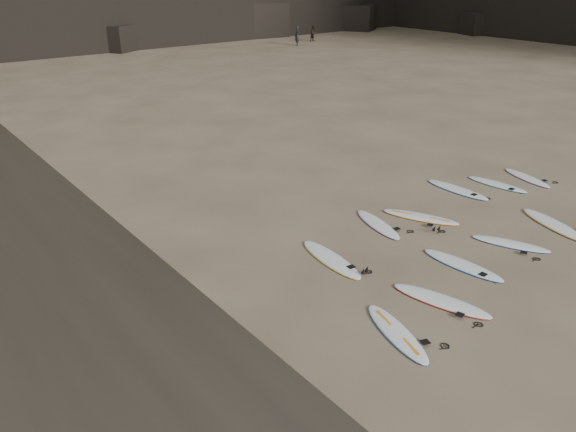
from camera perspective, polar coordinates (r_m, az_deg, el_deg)
name	(u,v)px	position (r m, az deg, el deg)	size (l,w,h in m)	color
ground	(479,258)	(16.59, 18.81, -4.08)	(240.00, 240.00, 0.00)	#897559
surfboard_0	(397,333)	(12.94, 10.99, -11.55)	(0.57, 2.38, 0.09)	white
surfboard_1	(441,300)	(14.27, 15.29, -8.28)	(0.60, 2.52, 0.09)	white
surfboard_2	(463,265)	(16.01, 17.31, -4.75)	(0.58, 2.43, 0.09)	white
surfboard_3	(511,244)	(17.65, 21.68, -2.63)	(0.53, 2.21, 0.08)	white
surfboard_4	(554,225)	(19.45, 25.43, -0.79)	(0.64, 2.66, 0.10)	white
surfboard_5	(331,259)	(15.63, 4.39, -4.35)	(0.62, 2.58, 0.09)	white
surfboard_6	(378,224)	(17.83, 9.12, -0.82)	(0.56, 2.35, 0.08)	white
surfboard_7	(420,217)	(18.61, 13.29, -0.07)	(0.60, 2.49, 0.09)	white
surfboard_8	(457,189)	(21.22, 16.82, 2.60)	(0.61, 2.56, 0.09)	white
surfboard_9	(497,184)	(22.21, 20.46, 3.05)	(0.56, 2.32, 0.08)	white
surfboard_10	(527,178)	(23.32, 23.10, 3.60)	(0.54, 2.27, 0.08)	white
person_a	(297,36)	(58.24, 0.92, 17.82)	(0.66, 0.43, 1.81)	black
person_b	(313,33)	(61.62, 2.61, 18.05)	(0.77, 0.60, 1.59)	black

